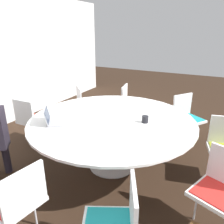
{
  "coord_description": "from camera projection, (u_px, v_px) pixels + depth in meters",
  "views": [
    {
      "loc": [
        -2.5,
        -1.31,
        1.93
      ],
      "look_at": [
        0.0,
        0.0,
        0.86
      ],
      "focal_mm": 35.0,
      "sensor_mm": 36.0,
      "label": 1
    }
  ],
  "objects": [
    {
      "name": "chair_1",
      "position": [
        18.0,
        199.0,
        1.94
      ],
      "size": [
        0.5,
        0.48,
        0.86
      ],
      "rotation": [
        0.0,
        0.0,
        6.14
      ],
      "color": "white",
      "rests_on": "ground_plane"
    },
    {
      "name": "chair_8",
      "position": [
        31.0,
        118.0,
        3.73
      ],
      "size": [
        0.43,
        0.45,
        0.86
      ],
      "rotation": [
        0.0,
        0.0,
        11.01
      ],
      "color": "white",
      "rests_on": "ground_plane"
    },
    {
      "name": "ground_plane",
      "position": [
        112.0,
        165.0,
        3.32
      ],
      "size": [
        16.0,
        16.0,
        0.0
      ],
      "primitive_type": "plane",
      "color": "black"
    },
    {
      "name": "chair_7",
      "position": [
        86.0,
        103.0,
        4.48
      ],
      "size": [
        0.61,
        0.61,
        0.86
      ],
      "rotation": [
        0.0,
        0.0,
        10.23
      ],
      "color": "white",
      "rests_on": "ground_plane"
    },
    {
      "name": "chair_3",
      "position": [
        221.0,
        186.0,
        2.1
      ],
      "size": [
        0.55,
        0.56,
        0.86
      ],
      "rotation": [
        0.0,
        0.0,
        7.48
      ],
      "color": "white",
      "rests_on": "ground_plane"
    },
    {
      "name": "chair_2",
      "position": [
        116.0,
        222.0,
        1.71
      ],
      "size": [
        0.58,
        0.57,
        0.86
      ],
      "rotation": [
        0.0,
        0.0,
        6.74
      ],
      "color": "white",
      "rests_on": "ground_plane"
    },
    {
      "name": "coffee_cup",
      "position": [
        145.0,
        119.0,
        2.91
      ],
      "size": [
        0.09,
        0.09,
        0.09
      ],
      "color": "black",
      "rests_on": "conference_table"
    },
    {
      "name": "chair_6",
      "position": [
        130.0,
        102.0,
        4.53
      ],
      "size": [
        0.51,
        0.5,
        0.86
      ],
      "rotation": [
        0.0,
        0.0,
        9.61
      ],
      "color": "white",
      "rests_on": "ground_plane"
    },
    {
      "name": "conference_table",
      "position": [
        112.0,
        124.0,
        3.08
      ],
      "size": [
        2.3,
        2.3,
        0.76
      ],
      "color": "#B7B7BC",
      "rests_on": "ground_plane"
    },
    {
      "name": "laptop",
      "position": [
        52.0,
        119.0,
        2.9
      ],
      "size": [
        0.4,
        0.38,
        0.21
      ],
      "rotation": [
        0.0,
        0.0,
        0.66
      ],
      "color": "#99999E",
      "rests_on": "conference_table"
    },
    {
      "name": "chair_5",
      "position": [
        187.0,
        115.0,
        3.86
      ],
      "size": [
        0.6,
        0.6,
        0.86
      ],
      "rotation": [
        0.0,
        0.0,
        8.82
      ],
      "color": "white",
      "rests_on": "ground_plane"
    }
  ]
}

